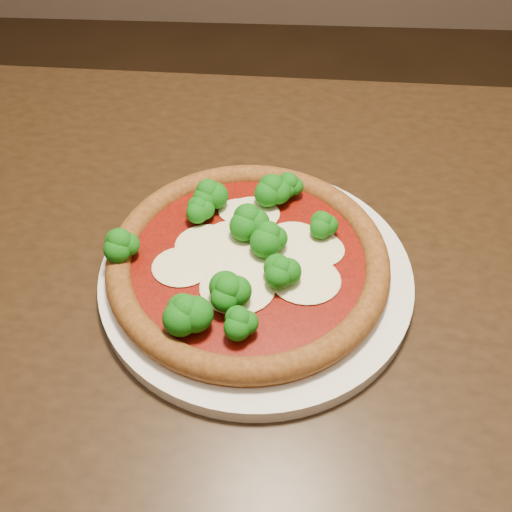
{
  "coord_description": "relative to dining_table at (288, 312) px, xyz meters",
  "views": [
    {
      "loc": [
        -0.11,
        -0.58,
        1.24
      ],
      "look_at": [
        -0.13,
        -0.18,
        0.79
      ],
      "focal_mm": 40.0,
      "sensor_mm": 36.0,
      "label": 1
    }
  ],
  "objects": [
    {
      "name": "floor",
      "position": [
        0.09,
        0.15,
        -0.65
      ],
      "size": [
        4.0,
        4.0,
        0.0
      ],
      "primitive_type": "plane",
      "color": "black",
      "rests_on": "ground"
    },
    {
      "name": "pizza",
      "position": [
        -0.05,
        -0.02,
        0.13
      ],
      "size": [
        0.31,
        0.31,
        0.06
      ],
      "rotation": [
        0.0,
        0.0,
        0.19
      ],
      "color": "brown",
      "rests_on": "plate"
    },
    {
      "name": "plate",
      "position": [
        -0.04,
        -0.03,
        0.1
      ],
      "size": [
        0.34,
        0.34,
        0.02
      ],
      "primitive_type": "cylinder",
      "color": "white",
      "rests_on": "dining_table"
    },
    {
      "name": "dining_table",
      "position": [
        0.0,
        0.0,
        0.0
      ],
      "size": [
        1.28,
        0.84,
        0.75
      ],
      "rotation": [
        0.0,
        0.0,
        -0.03
      ],
      "color": "black",
      "rests_on": "floor"
    }
  ]
}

